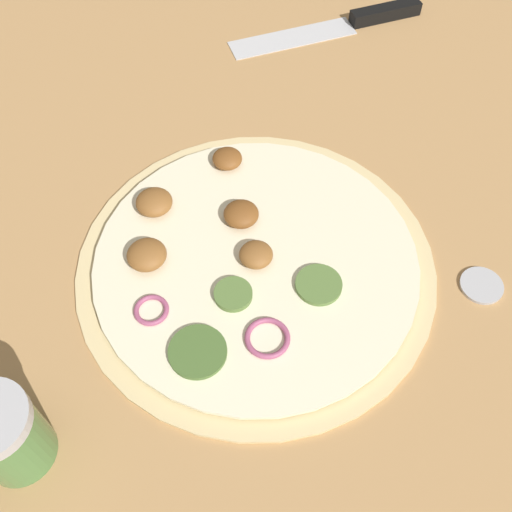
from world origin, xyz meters
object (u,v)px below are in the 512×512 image
object	(u,v)px
knife	(356,21)
spice_jar	(5,435)
pizza	(251,261)
loose_cap	(482,284)

from	to	relation	value
knife	spice_jar	distance (m)	0.67
pizza	loose_cap	bearing A→B (deg)	110.89
pizza	loose_cap	size ratio (longest dim) A/B	8.46
knife	loose_cap	world-z (taller)	knife
spice_jar	pizza	bearing A→B (deg)	161.85
pizza	spice_jar	bearing A→B (deg)	-18.15
pizza	loose_cap	distance (m)	0.23
pizza	spice_jar	size ratio (longest dim) A/B	4.29
spice_jar	loose_cap	size ratio (longest dim) A/B	1.97
knife	spice_jar	bearing A→B (deg)	41.28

